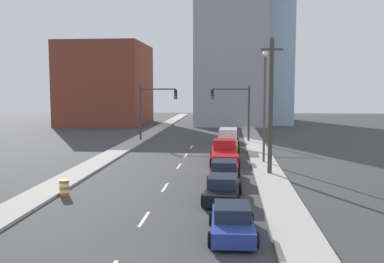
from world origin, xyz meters
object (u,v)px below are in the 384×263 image
sedan_maroon (224,172)px  box_truck_orange (228,140)px  traffic_barrel (64,188)px  utility_pole_right_mid (271,106)px  sedan_navy (229,137)px  traffic_signal_left (150,105)px  sedan_black (223,189)px  pickup_truck_red (224,154)px  traffic_signal_right (238,106)px  street_lamp (265,100)px  sedan_blue (232,221)px

sedan_maroon → box_truck_orange: size_ratio=0.86×
traffic_barrel → utility_pole_right_mid: bearing=29.6°
box_truck_orange → sedan_navy: bearing=90.4°
traffic_signal_left → sedan_black: size_ratio=1.43×
sedan_black → pickup_truck_red: size_ratio=0.72×
traffic_barrel → traffic_signal_right: bearing=68.2°
traffic_barrel → street_lamp: bearing=43.7°
pickup_truck_red → sedan_navy: pickup_truck_red is taller
utility_pole_right_mid → sedan_navy: bearing=99.0°
traffic_signal_right → box_truck_orange: 7.93m
box_truck_orange → sedan_navy: box_truck_orange is taller
pickup_truck_red → box_truck_orange: box_truck_orange is taller
sedan_maroon → sedan_navy: bearing=90.4°
sedan_black → pickup_truck_red: pickup_truck_red is taller
utility_pole_right_mid → sedan_black: utility_pole_right_mid is taller
street_lamp → box_truck_orange: (-3.01, 7.52, -4.29)m
street_lamp → sedan_black: size_ratio=2.02×
traffic_barrel → sedan_maroon: sedan_maroon is taller
sedan_blue → traffic_signal_right: bearing=87.0°
traffic_signal_right → box_truck_orange: traffic_signal_right is taller
traffic_signal_left → traffic_signal_right: same height
sedan_blue → sedan_black: (-0.50, 5.71, 0.04)m
sedan_blue → pickup_truck_red: (-0.56, 18.24, 0.16)m
traffic_signal_right → sedan_black: (-1.35, -26.97, -3.65)m
sedan_black → box_truck_orange: size_ratio=0.86×
sedan_black → sedan_maroon: (0.03, 5.19, -0.02)m
utility_pole_right_mid → sedan_black: (-3.30, -7.48, -4.40)m
street_lamp → sedan_navy: bearing=101.8°
sedan_navy → sedan_blue: bearing=-92.0°
sedan_blue → sedan_maroon: (-0.47, 10.91, 0.02)m
utility_pole_right_mid → sedan_blue: 14.20m
street_lamp → pickup_truck_red: 5.64m
traffic_signal_right → traffic_signal_left: bearing=180.0°
utility_pole_right_mid → sedan_maroon: utility_pole_right_mid is taller
utility_pole_right_mid → traffic_barrel: size_ratio=10.40×
traffic_signal_left → traffic_barrel: (-0.21, -26.68, -3.83)m
pickup_truck_red → sedan_navy: bearing=87.0°
pickup_truck_red → sedan_black: bearing=-91.2°
sedan_maroon → sedan_navy: 21.08m
traffic_barrel → box_truck_orange: bearing=63.9°
sedan_black → pickup_truck_red: 12.52m
traffic_signal_right → sedan_blue: traffic_signal_right is taller
sedan_maroon → pickup_truck_red: 7.33m
sedan_black → pickup_truck_red: bearing=93.6°
traffic_barrel → sedan_navy: size_ratio=0.22×
sedan_blue → sedan_navy: size_ratio=1.01×
sedan_blue → sedan_navy: (-0.19, 31.98, 0.06)m
sedan_maroon → box_truck_orange: (0.21, 14.63, 0.42)m
street_lamp → traffic_barrel: bearing=-136.3°
utility_pole_right_mid → traffic_barrel: 15.24m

